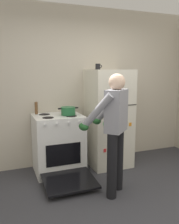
# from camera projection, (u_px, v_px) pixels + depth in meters

# --- Properties ---
(ground) EXTENTS (8.00, 8.00, 0.00)m
(ground) POSITION_uv_depth(u_px,v_px,m) (137.00, 219.00, 2.68)
(ground) COLOR #38383D
(kitchen_wall_back) EXTENTS (6.00, 0.10, 2.70)m
(kitchen_wall_back) POSITION_uv_depth(u_px,v_px,m) (80.00, 87.00, 4.23)
(kitchen_wall_back) COLOR beige
(kitchen_wall_back) RESTS_ON ground
(refrigerator) EXTENTS (0.68, 0.72, 1.65)m
(refrigerator) POSITION_uv_depth(u_px,v_px,m) (108.00, 118.00, 4.11)
(refrigerator) COLOR silver
(refrigerator) RESTS_ON ground
(stove_range) EXTENTS (0.76, 1.24, 0.94)m
(stove_range) POSITION_uv_depth(u_px,v_px,m) (59.00, 145.00, 3.85)
(stove_range) COLOR white
(stove_range) RESTS_ON ground
(person_cook) EXTENTS (0.66, 0.69, 1.60)m
(person_cook) POSITION_uv_depth(u_px,v_px,m) (114.00, 124.00, 3.09)
(person_cook) COLOR black
(person_cook) RESTS_ON ground
(red_pot) EXTENTS (0.32, 0.22, 0.13)m
(red_pot) POSITION_uv_depth(u_px,v_px,m) (68.00, 111.00, 3.78)
(red_pot) COLOR #236638
(red_pot) RESTS_ON stove_range
(coffee_mug) EXTENTS (0.11, 0.08, 0.10)m
(coffee_mug) POSITION_uv_depth(u_px,v_px,m) (98.00, 67.00, 3.94)
(coffee_mug) COLOR black
(coffee_mug) RESTS_ON refrigerator
(pepper_mill) EXTENTS (0.05, 0.05, 0.20)m
(pepper_mill) POSITION_uv_depth(u_px,v_px,m) (36.00, 108.00, 3.84)
(pepper_mill) COLOR brown
(pepper_mill) RESTS_ON stove_range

